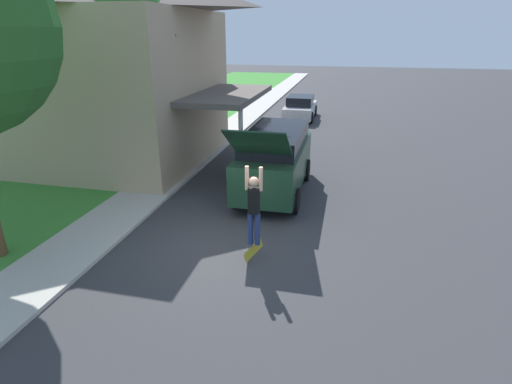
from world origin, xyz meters
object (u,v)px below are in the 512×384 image
(lawn_tree_far, at_px, (126,36))
(skateboard, at_px, (253,250))
(skateboarder, at_px, (254,206))
(car_down_street, at_px, (300,108))
(suv_parked, at_px, (275,159))

(lawn_tree_far, distance_m, skateboard, 8.91)
(lawn_tree_far, height_order, skateboarder, lawn_tree_far)
(lawn_tree_far, distance_m, car_down_street, 13.72)
(suv_parked, relative_size, car_down_street, 1.37)
(car_down_street, bearing_deg, skateboard, -86.54)
(skateboarder, xyz_separation_m, skateboard, (-0.03, 0.04, -1.20))
(lawn_tree_far, height_order, skateboard, lawn_tree_far)
(suv_parked, xyz_separation_m, car_down_street, (-0.74, 12.78, -0.50))
(car_down_street, height_order, skateboarder, skateboarder)
(suv_parked, height_order, skateboarder, suv_parked)
(lawn_tree_far, xyz_separation_m, car_down_street, (4.59, 12.19, -4.31))
(skateboard, bearing_deg, car_down_street, 93.46)
(skateboarder, bearing_deg, skateboard, 124.04)
(skateboarder, relative_size, skateboard, 2.60)
(car_down_street, distance_m, skateboard, 17.22)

